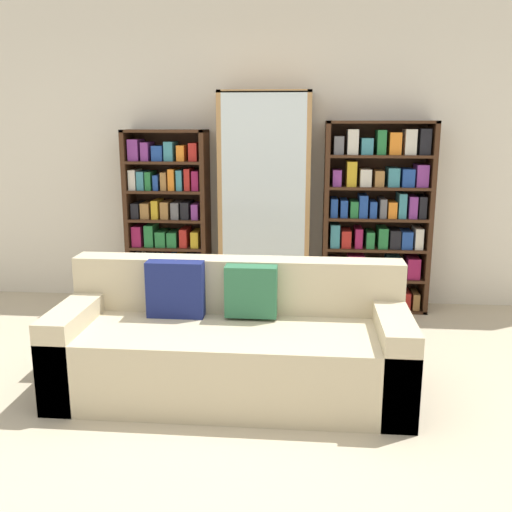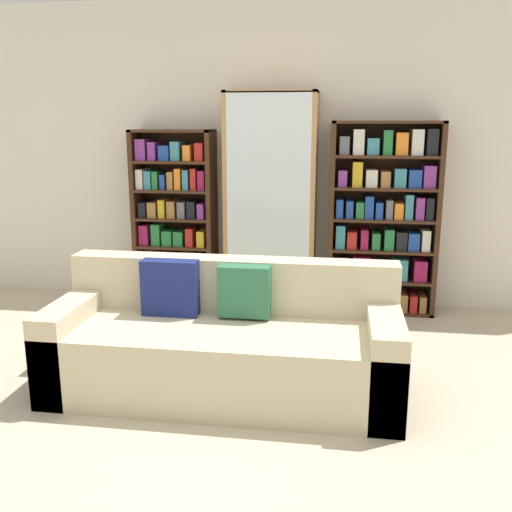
% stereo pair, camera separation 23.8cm
% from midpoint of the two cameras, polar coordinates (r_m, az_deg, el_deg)
% --- Properties ---
extents(ground_plane, '(16.00, 16.00, 0.00)m').
position_cam_midpoint_polar(ground_plane, '(3.31, -5.01, -16.77)').
color(ground_plane, beige).
extents(wall_back, '(6.17, 0.06, 2.70)m').
position_cam_midpoint_polar(wall_back, '(5.25, -0.65, 9.99)').
color(wall_back, silver).
rests_on(wall_back, ground).
extents(couch, '(2.14, 0.82, 0.80)m').
position_cam_midpoint_polar(couch, '(3.60, -4.36, -9.00)').
color(couch, beige).
rests_on(couch, ground).
extents(bookshelf_left, '(0.73, 0.32, 1.58)m').
position_cam_midpoint_polar(bookshelf_left, '(5.27, -10.09, 3.41)').
color(bookshelf_left, '#3D2314').
rests_on(bookshelf_left, ground).
extents(display_cabinet, '(0.79, 0.36, 1.91)m').
position_cam_midpoint_polar(display_cabinet, '(5.07, -0.44, 5.38)').
color(display_cabinet, '#AD7F4C').
rests_on(display_cabinet, ground).
extents(bookshelf_right, '(0.93, 0.32, 1.66)m').
position_cam_midpoint_polar(bookshelf_right, '(5.10, 10.70, 3.57)').
color(bookshelf_right, '#3D2314').
rests_on(bookshelf_right, ground).
extents(wine_bottle, '(0.09, 0.09, 0.36)m').
position_cam_midpoint_polar(wine_bottle, '(4.79, 7.02, -5.09)').
color(wine_bottle, '#143819').
rests_on(wine_bottle, ground).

